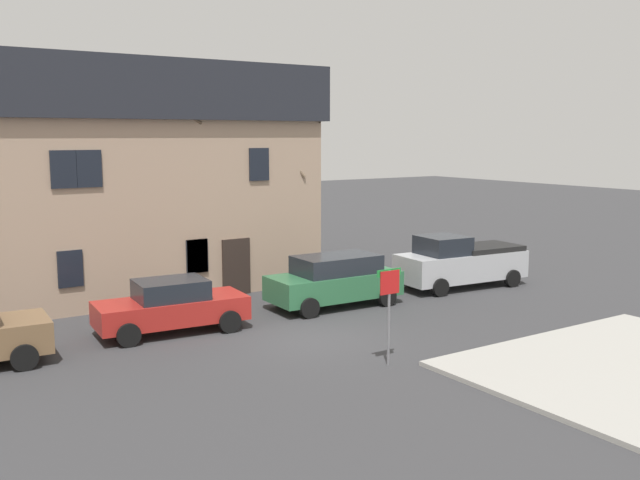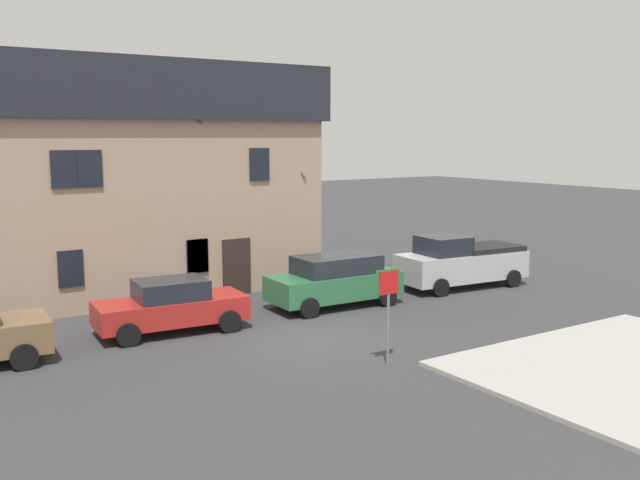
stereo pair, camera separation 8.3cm
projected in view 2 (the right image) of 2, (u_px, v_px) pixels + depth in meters
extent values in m
plane|color=#38383A|center=(311.00, 339.00, 20.73)|extent=(120.00, 120.00, 0.00)
cube|color=#A8A59E|center=(640.00, 368.00, 17.91)|extent=(8.81, 6.70, 0.12)
cube|color=tan|center=(104.00, 206.00, 26.97)|extent=(15.02, 7.21, 6.40)
cube|color=#23262D|center=(99.00, 92.00, 26.35)|extent=(15.52, 7.71, 2.07)
cube|color=#2D231E|center=(237.00, 267.00, 26.28)|extent=(1.10, 0.12, 2.10)
cube|color=black|center=(71.00, 269.00, 22.98)|extent=(0.80, 0.08, 1.20)
cube|color=black|center=(197.00, 256.00, 25.37)|extent=(0.80, 0.08, 1.20)
cube|color=black|center=(198.00, 256.00, 25.38)|extent=(0.80, 0.08, 1.20)
cube|color=black|center=(64.00, 169.00, 22.48)|extent=(0.80, 0.08, 1.20)
cube|color=black|center=(90.00, 169.00, 22.92)|extent=(0.80, 0.08, 1.20)
cube|color=black|center=(259.00, 164.00, 26.30)|extent=(0.80, 0.08, 1.20)
cylinder|color=brown|center=(160.00, 195.00, 25.71)|extent=(0.34, 0.34, 7.46)
cylinder|color=brown|center=(168.00, 102.00, 24.21)|extent=(2.45, 0.27, 1.50)
cylinder|color=brown|center=(135.00, 132.00, 25.27)|extent=(0.84, 1.59, 1.64)
cylinder|color=brown|center=(136.00, 124.00, 25.89)|extent=(2.08, 1.09, 1.43)
cylinder|color=brown|center=(281.00, 188.00, 28.52)|extent=(0.33, 0.33, 7.53)
cylinder|color=brown|center=(308.00, 148.00, 28.78)|extent=(0.47, 2.43, 2.12)
cylinder|color=brown|center=(305.00, 108.00, 28.41)|extent=(0.58, 2.10, 1.52)
cylinder|color=brown|center=(282.00, 110.00, 27.29)|extent=(1.58, 0.85, 2.53)
cylinder|color=brown|center=(310.00, 125.00, 28.74)|extent=(0.39, 2.66, 1.75)
cylinder|color=brown|center=(279.00, 146.00, 27.27)|extent=(1.82, 1.27, 2.48)
cylinder|color=black|center=(24.00, 357.00, 17.91)|extent=(0.69, 0.26, 0.68)
cylinder|color=black|center=(15.00, 339.00, 19.49)|extent=(0.69, 0.26, 0.68)
cube|color=#AD231E|center=(171.00, 310.00, 21.33)|extent=(4.57, 2.11, 0.71)
cube|color=#1E232B|center=(171.00, 289.00, 21.23)|extent=(2.16, 1.70, 0.58)
cylinder|color=black|center=(128.00, 335.00, 19.90)|extent=(0.70, 0.27, 0.68)
cylinder|color=black|center=(114.00, 321.00, 21.42)|extent=(0.70, 0.27, 0.68)
cylinder|color=black|center=(229.00, 321.00, 21.33)|extent=(0.70, 0.27, 0.68)
cylinder|color=black|center=(209.00, 309.00, 22.85)|extent=(0.70, 0.27, 0.68)
cube|color=#2D6B42|center=(334.00, 285.00, 24.55)|extent=(4.67, 2.05, 0.84)
cube|color=#1E232B|center=(337.00, 264.00, 24.49)|extent=(2.91, 1.76, 0.62)
cylinder|color=black|center=(309.00, 308.00, 23.00)|extent=(0.69, 0.24, 0.68)
cylinder|color=black|center=(281.00, 297.00, 24.60)|extent=(0.69, 0.24, 0.68)
cylinder|color=black|center=(387.00, 297.00, 24.61)|extent=(0.69, 0.24, 0.68)
cylinder|color=black|center=(356.00, 287.00, 26.21)|extent=(0.69, 0.24, 0.68)
cube|color=#B7BABF|center=(462.00, 266.00, 27.66)|extent=(5.33, 2.37, 1.04)
cube|color=#1E232B|center=(443.00, 245.00, 27.10)|extent=(1.80, 1.83, 0.70)
cube|color=black|center=(485.00, 248.00, 28.10)|extent=(2.85, 2.07, 0.20)
cylinder|color=black|center=(440.00, 287.00, 26.08)|extent=(0.70, 0.28, 0.68)
cylinder|color=black|center=(410.00, 278.00, 27.74)|extent=(0.70, 0.28, 0.68)
cylinder|color=black|center=(513.00, 278.00, 27.73)|extent=(0.70, 0.28, 0.68)
cylinder|color=black|center=(480.00, 270.00, 29.39)|extent=(0.70, 0.28, 0.68)
cylinder|color=slate|center=(388.00, 318.00, 18.18)|extent=(0.07, 0.07, 2.47)
cube|color=red|center=(389.00, 282.00, 18.03)|extent=(0.60, 0.03, 0.60)
cube|color=#1E8C38|center=(388.00, 273.00, 18.02)|extent=(0.76, 0.02, 0.18)
torus|color=black|center=(80.00, 300.00, 24.07)|extent=(0.70, 0.25, 0.71)
torus|color=black|center=(51.00, 305.00, 23.28)|extent=(0.70, 0.25, 0.71)
cylinder|color=#1E4C8C|center=(65.00, 296.00, 23.64)|extent=(0.97, 0.32, 0.19)
cylinder|color=#1E4C8C|center=(59.00, 290.00, 23.46)|extent=(0.10, 0.06, 0.45)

